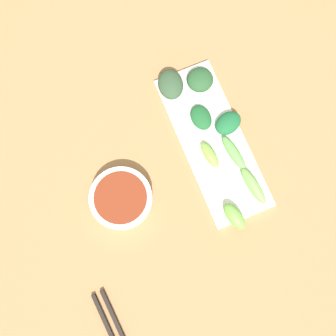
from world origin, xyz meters
The scene contains 11 objects.
tabletop centered at (0.00, 0.00, 0.01)m, with size 2.10×2.10×0.02m, color #996E46.
sauce_bowl centered at (-0.10, -0.04, 0.04)m, with size 0.13×0.13×0.04m.
serving_plate centered at (0.13, 0.01, 0.03)m, with size 0.13×0.36×0.01m, color silver.
broccoli_leafy_0 centered at (0.09, 0.16, 0.05)m, with size 0.06×0.07×0.03m, color #2D462D.
broccoli_leafy_1 centered at (0.13, 0.06, 0.04)m, with size 0.04×0.06×0.02m, color #1B5429.
broccoli_leafy_2 centered at (0.16, 0.14, 0.05)m, with size 0.06×0.06×0.03m, color #244B28.
broccoli_leafy_3 centered at (0.17, 0.03, 0.04)m, with size 0.06×0.05×0.03m, color #1A5B31.
broccoli_stalk_4 centered at (0.17, -0.12, 0.05)m, with size 0.02×0.09×0.03m, color #6FA951.
broccoli_stalk_5 centered at (0.11, -0.02, 0.04)m, with size 0.02×0.06×0.02m, color #77B041.
broccoli_stalk_6 centered at (0.10, -0.16, 0.05)m, with size 0.03×0.06×0.03m, color #6AAE44.
broccoli_stalk_7 centered at (0.16, -0.04, 0.04)m, with size 0.02×0.09×0.02m, color #5FA04B.
Camera 1 is at (-0.05, -0.16, 0.86)m, focal length 41.81 mm.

